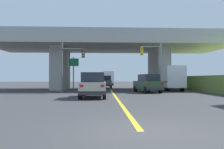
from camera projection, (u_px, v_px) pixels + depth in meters
name	position (u px, v px, depth m)	size (l,w,h in m)	color
ground	(110.00, 89.00, 31.11)	(160.00, 160.00, 0.00)	#353538
overpass_bridge	(110.00, 52.00, 31.22)	(33.01, 10.90, 7.73)	#A8A59E
lane_divider_stripe	(116.00, 98.00, 17.42)	(0.20, 22.43, 0.01)	yellow
suv_lead	(93.00, 85.00, 17.38)	(2.03, 4.46, 2.02)	#B7B29E
suv_crossing	(148.00, 83.00, 23.79)	(2.65, 4.60, 2.02)	#2D4C33
box_truck	(169.00, 78.00, 28.05)	(2.33, 6.60, 3.10)	silver
sedan_oncoming	(105.00, 82.00, 35.07)	(2.02, 4.61, 2.02)	slate
traffic_signal_nearside	(154.00, 60.00, 24.43)	(2.41, 0.36, 5.80)	slate
traffic_signal_farside	(69.00, 61.00, 23.26)	(2.56, 0.36, 5.62)	#56595E
highway_sign	(73.00, 66.00, 28.60)	(1.43, 0.17, 4.40)	#56595E
semi_truck_distant	(108.00, 78.00, 50.65)	(2.33, 6.86, 3.18)	silver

